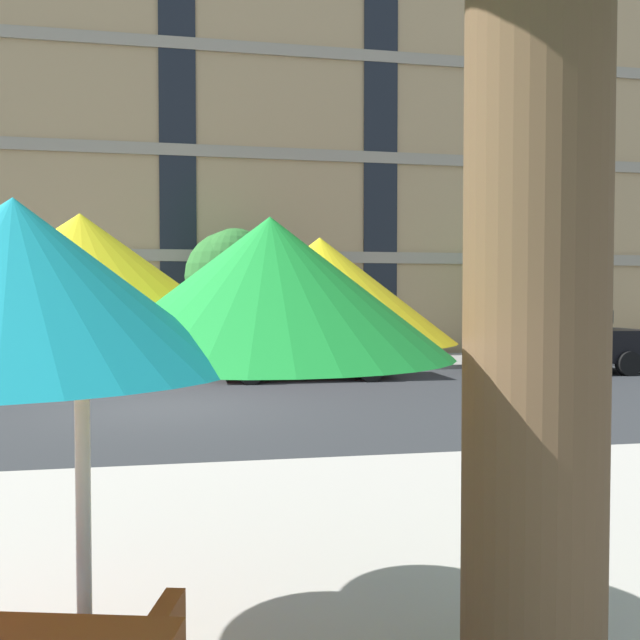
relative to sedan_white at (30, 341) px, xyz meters
name	(u,v)px	position (x,y,z in m)	size (l,w,h in m)	color
ground_plane	(164,408)	(3.04, -3.70, -0.95)	(120.00, 120.00, 0.00)	#2D3033
sidewalk_far	(177,365)	(3.04, 3.10, -0.89)	(56.00, 3.60, 0.12)	gray
apartment_building	(182,101)	(3.04, 11.29, 8.65)	(44.55, 12.08, 19.20)	tan
sedan_white	(30,341)	(0.00, 0.00, 0.00)	(4.40, 1.98, 1.78)	silver
sedan_red	(303,338)	(6.06, 0.00, 0.00)	(4.40, 1.98, 1.78)	#B21E19
sedan_black	(556,336)	(12.57, 0.00, 0.00)	(4.40, 1.98, 1.78)	black
street_tree_middle	(232,273)	(4.58, 3.55, 1.67)	(2.59, 2.59, 3.86)	#4C3823
street_tree_right	(516,274)	(13.04, 3.16, 1.66)	(1.72, 1.72, 3.52)	#4C3823
patio_umbrella	(81,288)	(3.19, -12.70, 1.00)	(3.09, 3.09, 2.25)	silver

